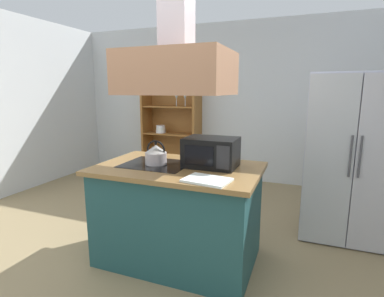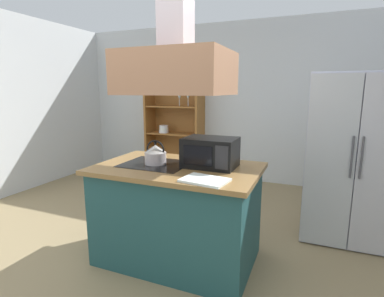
{
  "view_description": "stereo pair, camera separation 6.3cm",
  "coord_description": "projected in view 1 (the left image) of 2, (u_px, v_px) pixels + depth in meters",
  "views": [
    {
      "loc": [
        1.2,
        -2.18,
        1.57
      ],
      "look_at": [
        0.14,
        0.54,
        1.0
      ],
      "focal_mm": 27.94,
      "sensor_mm": 36.0,
      "label": 1
    },
    {
      "loc": [
        1.26,
        -2.16,
        1.57
      ],
      "look_at": [
        0.14,
        0.54,
        1.0
      ],
      "focal_mm": 27.94,
      "sensor_mm": 36.0,
      "label": 2
    }
  ],
  "objects": [
    {
      "name": "kettle",
      "position": [
        156.0,
        154.0,
        2.74
      ],
      "size": [
        0.2,
        0.2,
        0.22
      ],
      "color": "#BFB3B5",
      "rests_on": "kitchen_island"
    },
    {
      "name": "cutting_board",
      "position": [
        207.0,
        180.0,
        2.24
      ],
      "size": [
        0.37,
        0.29,
        0.02
      ],
      "primitive_type": "cube",
      "rotation": [
        0.0,
        0.0,
        -0.14
      ],
      "color": "white",
      "rests_on": "kitchen_island"
    },
    {
      "name": "refrigerator",
      "position": [
        349.0,
        157.0,
        3.17
      ],
      "size": [
        0.9,
        0.77,
        1.74
      ],
      "color": "#ADB0C4",
      "rests_on": "ground"
    },
    {
      "name": "dish_cabinet",
      "position": [
        172.0,
        129.0,
        5.5
      ],
      "size": [
        1.05,
        0.4,
        1.97
      ],
      "color": "#955D28",
      "rests_on": "ground"
    },
    {
      "name": "ground_plane",
      "position": [
        156.0,
        265.0,
        2.73
      ],
      "size": [
        7.8,
        7.8,
        0.0
      ],
      "primitive_type": "plane",
      "color": "#877451"
    },
    {
      "name": "range_hood",
      "position": [
        177.0,
        61.0,
        2.5
      ],
      "size": [
        0.9,
        0.7,
        1.17
      ],
      "color": "#AD7755"
    },
    {
      "name": "kitchen_island",
      "position": [
        178.0,
        213.0,
        2.76
      ],
      "size": [
        1.47,
        0.93,
        0.9
      ],
      "color": "#1F4B4D",
      "rests_on": "ground"
    },
    {
      "name": "wall_back",
      "position": [
        235.0,
        103.0,
        5.21
      ],
      "size": [
        6.0,
        0.12,
        2.7
      ],
      "primitive_type": "cube",
      "color": "silver",
      "rests_on": "ground"
    },
    {
      "name": "microwave",
      "position": [
        211.0,
        152.0,
        2.66
      ],
      "size": [
        0.46,
        0.35,
        0.26
      ],
      "color": "black",
      "rests_on": "kitchen_island"
    }
  ]
}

